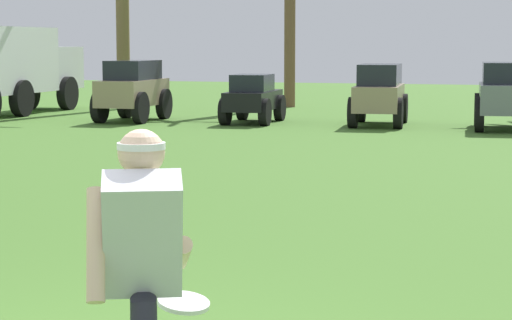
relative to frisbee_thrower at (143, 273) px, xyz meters
The scene contains 7 objects.
frisbee_thrower is the anchor object (origin of this frame).
frisbee_in_flight 0.63m from the frisbee_thrower, 92.94° to the left, with size 0.36×0.36×0.07m.
parked_car_slot_a 19.03m from the frisbee_thrower, 114.10° to the left, with size 1.25×2.39×1.40m.
parked_car_slot_b 18.30m from the frisbee_thrower, 105.62° to the left, with size 1.20×2.25×1.10m.
parked_car_slot_c 17.98m from the frisbee_thrower, 96.66° to the left, with size 1.34×2.47×1.34m.
parked_car_slot_d 17.51m from the frisbee_thrower, 88.06° to the left, with size 1.36×2.43×1.40m.
box_truck 21.69m from the frisbee_thrower, 122.14° to the left, with size 1.61×5.95×2.20m.
Camera 1 is at (2.47, -4.25, 1.80)m, focal length 70.00 mm.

